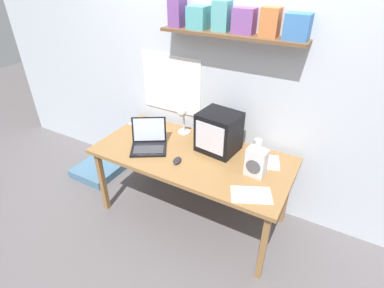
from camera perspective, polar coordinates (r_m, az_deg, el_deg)
The scene contains 13 objects.
ground_plane at distance 3.00m, azimuth 0.00°, elevation -13.10°, with size 12.00×12.00×0.00m, color #5F5A5B.
back_wall at distance 2.68m, azimuth 5.22°, elevation 14.15°, with size 5.60×0.24×2.60m.
corner_desk at distance 2.58m, azimuth 0.00°, elevation -2.89°, with size 1.69×0.80×0.70m.
crt_monitor at distance 2.53m, azimuth 5.11°, elevation 2.27°, with size 0.36×0.32×0.35m.
laptop at distance 2.65m, azimuth -8.22°, elevation 0.66°, with size 0.41×0.40×0.24m.
desk_lamp at distance 2.76m, azimuth -1.80°, elevation 4.98°, with size 0.12×0.15×0.28m.
juice_glass at distance 2.63m, azimuth 12.37°, elevation -0.38°, with size 0.07×0.07×0.11m.
space_heater at distance 2.31m, azimuth 12.11°, elevation -3.44°, with size 0.16×0.12×0.23m.
computer_mouse at distance 2.45m, azimuth -2.84°, elevation -3.15°, with size 0.08×0.12×0.03m.
open_notebook at distance 2.53m, azimuth 14.05°, elevation -3.32°, with size 0.26×0.26×0.00m.
printed_handout at distance 3.04m, azimuth -9.47°, elevation 3.67°, with size 0.29×0.23×0.00m.
loose_paper_near_laptop at distance 2.18m, azimuth 11.22°, elevation -9.47°, with size 0.33×0.28×0.00m.
floor_cushion at distance 3.63m, azimuth -17.39°, elevation -4.65°, with size 0.47×0.47×0.09m.
Camera 1 is at (1.03, -1.85, 2.12)m, focal length 28.00 mm.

